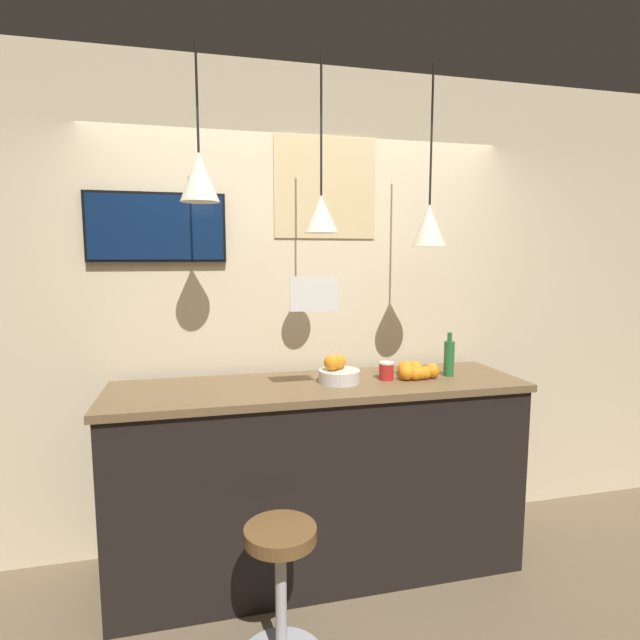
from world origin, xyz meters
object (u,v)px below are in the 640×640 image
(juice_bottle, at_px, (449,358))
(mounted_tv, at_px, (157,227))
(spread_jar, at_px, (386,371))
(fruit_bowl, at_px, (338,372))
(bar_stool, at_px, (281,578))

(juice_bottle, bearing_deg, mounted_tv, 166.69)
(spread_jar, bearing_deg, fruit_bowl, 179.04)
(bar_stool, height_order, juice_bottle, juice_bottle)
(fruit_bowl, xyz_separation_m, juice_bottle, (0.67, -0.00, 0.05))
(bar_stool, height_order, mounted_tv, mounted_tv)
(fruit_bowl, distance_m, mounted_tv, 1.30)
(spread_jar, distance_m, mounted_tv, 1.52)
(mounted_tv, bearing_deg, spread_jar, -17.25)
(fruit_bowl, bearing_deg, mounted_tv, 158.36)
(fruit_bowl, bearing_deg, juice_bottle, -0.40)
(bar_stool, height_order, spread_jar, spread_jar)
(juice_bottle, relative_size, spread_jar, 2.53)
(fruit_bowl, bearing_deg, spread_jar, -0.96)
(spread_jar, xyz_separation_m, mounted_tv, (-1.23, 0.38, 0.80))
(bar_stool, distance_m, mounted_tv, 1.91)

